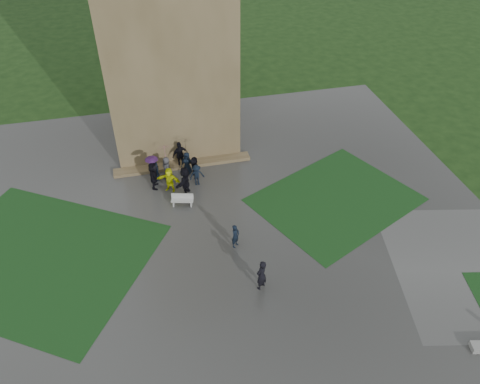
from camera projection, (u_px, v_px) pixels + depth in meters
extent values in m
plane|color=black|center=(212.00, 288.00, 22.96)|extent=(120.00, 120.00, 0.00)
cube|color=#343432|center=(205.00, 259.00, 24.48)|extent=(34.00, 34.00, 0.02)
cube|color=#123414|center=(39.00, 259.00, 24.47)|extent=(14.10, 13.46, 0.01)
cube|color=#123414|center=(335.00, 200.00, 28.26)|extent=(11.12, 10.15, 0.01)
cube|color=brown|center=(162.00, 6.00, 28.71)|extent=(8.00, 8.00, 18.00)
cube|color=brown|center=(183.00, 165.00, 30.93)|extent=(9.00, 0.80, 0.22)
cube|color=#B6B6B1|center=(182.00, 200.00, 27.60)|extent=(1.36, 0.70, 0.05)
cube|color=#B6B6B1|center=(174.00, 203.00, 27.73)|extent=(0.15, 0.35, 0.37)
cube|color=#B6B6B1|center=(191.00, 203.00, 27.72)|extent=(0.15, 0.35, 0.37)
cube|color=#B6B6B1|center=(182.00, 196.00, 27.62)|extent=(1.27, 0.37, 0.35)
imported|color=black|center=(194.00, 167.00, 29.62)|extent=(0.77, 1.44, 1.48)
imported|color=black|center=(187.00, 163.00, 29.92)|extent=(0.90, 0.78, 1.54)
imported|color=black|center=(180.00, 155.00, 30.34)|extent=(1.27, 1.01, 1.90)
imported|color=#414146|center=(167.00, 168.00, 29.44)|extent=(0.63, 0.84, 1.59)
imported|color=black|center=(154.00, 168.00, 29.29)|extent=(0.98, 1.03, 1.75)
imported|color=black|center=(154.00, 175.00, 28.65)|extent=(0.86, 1.78, 1.84)
imported|color=#CAD70C|center=(169.00, 180.00, 28.47)|extent=(1.59, 1.22, 1.64)
imported|color=black|center=(185.00, 181.00, 28.15)|extent=(1.42, 1.84, 1.90)
imported|color=black|center=(197.00, 175.00, 28.99)|extent=(0.98, 0.58, 1.45)
imported|color=#C35085|center=(165.00, 151.00, 28.64)|extent=(0.87, 0.87, 0.80)
imported|color=#642D7D|center=(152.00, 161.00, 27.99)|extent=(0.78, 0.78, 0.68)
imported|color=black|center=(186.00, 145.00, 29.06)|extent=(1.00, 1.00, 0.92)
imported|color=black|center=(235.00, 236.00, 24.78)|extent=(0.62, 0.62, 1.44)
imported|color=black|center=(261.00, 275.00, 22.45)|extent=(0.77, 0.73, 1.78)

